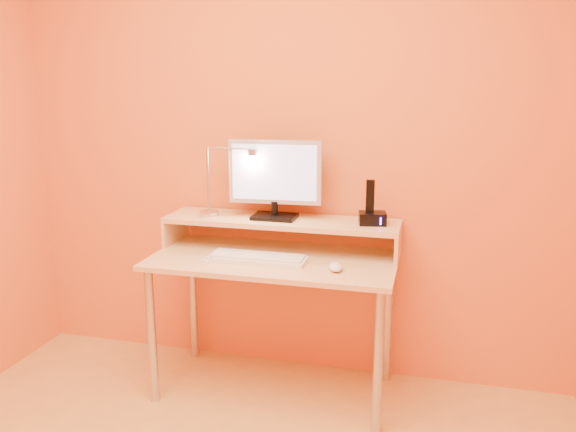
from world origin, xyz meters
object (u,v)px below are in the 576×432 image
(remote_control, at_px, (217,257))
(mouse, at_px, (335,267))
(phone_dock, at_px, (372,218))
(lamp_base, at_px, (209,213))
(keyboard, at_px, (257,259))
(monitor_panel, at_px, (275,172))

(remote_control, bearing_deg, mouse, 15.78)
(phone_dock, distance_m, remote_control, 0.78)
(lamp_base, height_order, phone_dock, phone_dock)
(keyboard, distance_m, mouse, 0.39)
(mouse, distance_m, remote_control, 0.59)
(phone_dock, bearing_deg, lamp_base, 171.07)
(mouse, relative_size, remote_control, 0.64)
(lamp_base, distance_m, keyboard, 0.41)
(lamp_base, height_order, mouse, lamp_base)
(phone_dock, distance_m, mouse, 0.35)
(monitor_panel, bearing_deg, phone_dock, -5.25)
(monitor_panel, bearing_deg, lamp_base, -177.50)
(phone_dock, height_order, remote_control, phone_dock)
(phone_dock, bearing_deg, monitor_panel, 167.88)
(monitor_panel, height_order, phone_dock, monitor_panel)
(monitor_panel, height_order, mouse, monitor_panel)
(keyboard, bearing_deg, lamp_base, 148.82)
(mouse, bearing_deg, keyboard, 157.63)
(mouse, xyz_separation_m, remote_control, (-0.59, 0.03, -0.01))
(phone_dock, height_order, keyboard, phone_dock)
(phone_dock, bearing_deg, mouse, -126.74)
(monitor_panel, height_order, lamp_base, monitor_panel)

